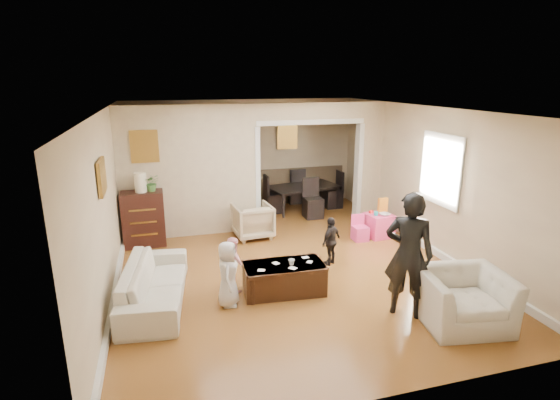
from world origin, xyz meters
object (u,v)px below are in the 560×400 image
object	(u,v)px
armchair_back	(253,221)
cyan_cup	(376,213)
armchair_front	(463,299)
child_kneel_a	(228,274)
dining_table	(304,198)
sofa	(155,283)
coffee_cup	(291,262)
adult_person	(409,255)
table_lamp	(140,182)
play_table	(379,225)
child_kneel_b	(233,263)
dresser	(144,219)
coffee_table	(284,278)
child_toddler	(331,241)

from	to	relation	value
armchair_back	cyan_cup	xyz separation A→B (m)	(2.34, -0.71, 0.17)
armchair_front	child_kneel_a	size ratio (longest dim) A/B	1.14
cyan_cup	child_kneel_a	distance (m)	3.73
dining_table	cyan_cup	bearing A→B (deg)	-83.34
sofa	coffee_cup	world-z (taller)	sofa
armchair_front	adult_person	world-z (taller)	adult_person
table_lamp	adult_person	xyz separation A→B (m)	(3.40, -3.56, -0.38)
play_table	cyan_cup	distance (m)	0.29
sofa	coffee_cup	xyz separation A→B (m)	(1.94, -0.24, 0.19)
sofa	adult_person	xyz separation A→B (m)	(3.23, -1.23, 0.56)
armchair_front	play_table	bearing A→B (deg)	90.03
coffee_cup	adult_person	xyz separation A→B (m)	(1.29, -0.98, 0.37)
child_kneel_a	child_kneel_b	world-z (taller)	child_kneel_a
sofa	dining_table	world-z (taller)	dining_table
adult_person	child_kneel_b	xyz separation A→B (m)	(-2.09, 1.33, -0.44)
dining_table	child_kneel_a	size ratio (longest dim) A/B	1.77
dresser	child_kneel_b	world-z (taller)	dresser
armchair_back	dining_table	size ratio (longest dim) A/B	0.45
armchair_back	armchair_front	world-z (taller)	armchair_front
coffee_cup	adult_person	distance (m)	1.66
armchair_back	coffee_table	xyz separation A→B (m)	(-0.05, -2.41, -0.12)
sofa	dining_table	size ratio (longest dim) A/B	1.20
armchair_back	coffee_cup	bearing A→B (deg)	86.32
dining_table	child_toddler	bearing A→B (deg)	-112.68
armchair_front	dining_table	bearing A→B (deg)	102.79
coffee_cup	child_toddler	xyz separation A→B (m)	(0.95, 0.80, -0.07)
adult_person	child_kneel_a	distance (m)	2.44
dresser	sofa	bearing A→B (deg)	-85.74
table_lamp	child_kneel_b	world-z (taller)	table_lamp
sofa	child_toddler	xyz separation A→B (m)	(2.89, 0.56, 0.13)
coffee_table	armchair_front	bearing A→B (deg)	-36.37
sofa	dresser	world-z (taller)	dresser
table_lamp	coffee_table	bearing A→B (deg)	-51.50
dining_table	play_table	bearing A→B (deg)	-80.61
armchair_front	adult_person	distance (m)	0.87
sofa	child_kneel_a	size ratio (longest dim) A/B	2.12
child_toddler	table_lamp	bearing A→B (deg)	-65.28
sofa	child_toddler	distance (m)	2.94
dining_table	coffee_table	bearing A→B (deg)	-124.83
sofa	table_lamp	distance (m)	2.52
armchair_back	dining_table	world-z (taller)	armchair_back
coffee_table	child_kneel_a	bearing A→B (deg)	-169.99
child_kneel_a	child_toddler	size ratio (longest dim) A/B	1.12
dresser	dining_table	xyz separation A→B (m)	(3.66, 1.38, -0.23)
table_lamp	child_kneel_b	distance (m)	2.71
dresser	play_table	bearing A→B (deg)	-9.80
child_kneel_b	dining_table	bearing A→B (deg)	-48.11
table_lamp	dining_table	world-z (taller)	table_lamp
adult_person	coffee_cup	bearing A→B (deg)	0.61
sofa	armchair_back	xyz separation A→B (m)	(1.89, 2.21, 0.05)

